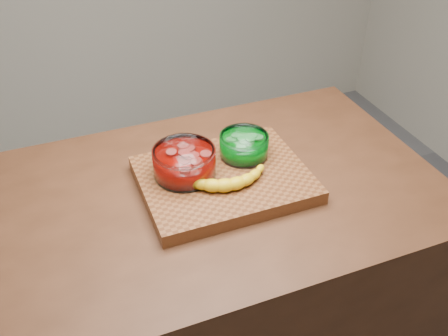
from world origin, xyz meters
name	(u,v)px	position (x,y,z in m)	size (l,w,h in m)	color
counter	(224,292)	(0.00, 0.00, 0.45)	(1.20, 0.80, 0.90)	#462615
cutting_board	(224,180)	(0.00, 0.00, 0.92)	(0.45, 0.35, 0.04)	brown
bowl_red	(184,163)	(-0.10, 0.04, 0.98)	(0.17, 0.17, 0.08)	white
bowl_green	(244,146)	(0.09, 0.06, 0.97)	(0.14, 0.14, 0.06)	white
banana	(224,176)	(-0.01, -0.03, 0.96)	(0.27, 0.15, 0.04)	gold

